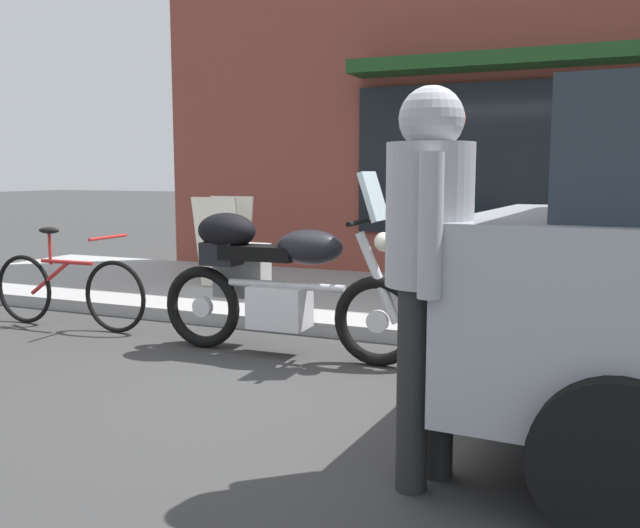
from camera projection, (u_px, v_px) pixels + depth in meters
ground_plane at (292, 388)px, 4.57m from camera, size 80.00×80.00×0.00m
touring_motorcycle at (272, 276)px, 5.35m from camera, size 2.13×0.65×1.41m
parked_bicycle at (67, 289)px, 6.29m from camera, size 1.69×0.48×0.91m
pedestrian_walking at (429, 238)px, 3.03m from camera, size 0.47×0.54×1.77m
sandwich_board_sign at (223, 242)px, 7.77m from camera, size 0.55×0.43×1.01m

